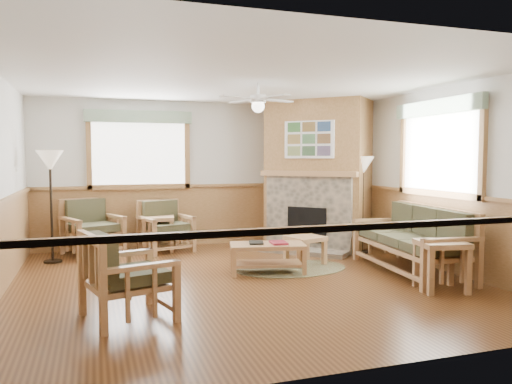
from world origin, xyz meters
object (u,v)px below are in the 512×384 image
object	(u,v)px
coffee_table	(268,258)
floor_lamp_right	(362,204)
armchair_back_left	(92,227)
footstool	(305,250)
floor_lamp_left	(51,206)
end_table_sofa	(441,266)
end_table_chairs	(158,234)
armchair_left	(128,275)
sofa	(410,240)
armchair_back_right	(166,226)

from	to	relation	value
coffee_table	floor_lamp_right	xyz separation A→B (m)	(2.09, 0.95, 0.63)
armchair_back_left	footstool	bearing A→B (deg)	-53.35
footstool	floor_lamp_right	bearing A→B (deg)	23.38
coffee_table	floor_lamp_left	distance (m)	3.54
end_table_sofa	end_table_chairs	bearing A→B (deg)	128.73
armchair_left	floor_lamp_left	bearing A→B (deg)	1.04
sofa	floor_lamp_left	size ratio (longest dim) A/B	1.16
coffee_table	end_table_sofa	distance (m)	2.36
sofa	end_table_chairs	xyz separation A→B (m)	(-3.26, 2.82, -0.17)
floor_lamp_right	coffee_table	bearing A→B (deg)	-155.50
end_table_chairs	footstool	xyz separation A→B (m)	(2.04, -1.84, -0.09)
sofa	floor_lamp_right	bearing A→B (deg)	-179.06
armchair_left	end_table_sofa	bearing A→B (deg)	-107.06
end_table_sofa	floor_lamp_left	distance (m)	5.83
armchair_back_left	armchair_left	bearing A→B (deg)	-107.68
armchair_left	coffee_table	world-z (taller)	armchair_left
armchair_left	end_table_chairs	xyz separation A→B (m)	(0.76, 3.69, -0.15)
armchair_left	coffee_table	xyz separation A→B (m)	(2.05, 1.47, -0.24)
armchair_left	end_table_chairs	bearing A→B (deg)	-27.23
footstool	sofa	bearing A→B (deg)	-39.01
sofa	end_table_chairs	distance (m)	4.32
footstool	floor_lamp_right	xyz separation A→B (m)	(1.34, 0.58, 0.63)
end_table_sofa	floor_lamp_right	size ratio (longest dim) A/B	0.37
end_table_chairs	footstool	world-z (taller)	end_table_chairs
armchair_back_left	floor_lamp_right	world-z (taller)	floor_lamp_right
coffee_table	floor_lamp_right	world-z (taller)	floor_lamp_right
armchair_back_left	coffee_table	world-z (taller)	armchair_back_left
floor_lamp_left	armchair_back_left	bearing A→B (deg)	37.36
armchair_back_right	coffee_table	xyz separation A→B (m)	(1.16, -2.15, -0.23)
armchair_back_left	armchair_left	xyz separation A→B (m)	(0.35, -3.69, -0.02)
sofa	footstool	size ratio (longest dim) A/B	4.10
sofa	armchair_back_right	distance (m)	4.17
footstool	floor_lamp_right	size ratio (longest dim) A/B	0.30
armchair_back_right	end_table_sofa	distance (m)	4.72
footstool	floor_lamp_left	distance (m)	4.06
armchair_left	floor_lamp_left	world-z (taller)	floor_lamp_left
armchair_back_right	end_table_chairs	size ratio (longest dim) A/B	1.45
end_table_sofa	footstool	xyz separation A→B (m)	(-1.00, 1.95, -0.09)
armchair_back_left	end_table_chairs	distance (m)	1.12
sofa	floor_lamp_right	size ratio (longest dim) A/B	1.23
coffee_table	end_table_chairs	world-z (taller)	end_table_chairs
armchair_back_left	floor_lamp_right	bearing A→B (deg)	-38.78
sofa	end_table_sofa	size ratio (longest dim) A/B	3.33
armchair_back_right	floor_lamp_left	bearing A→B (deg)	176.72
end_table_sofa	footstool	distance (m)	2.19
armchair_left	footstool	size ratio (longest dim) A/B	1.79
end_table_chairs	floor_lamp_right	xyz separation A→B (m)	(3.38, -1.26, 0.54)
coffee_table	end_table_chairs	bearing A→B (deg)	132.66
armchair_left	floor_lamp_right	xyz separation A→B (m)	(4.14, 2.43, 0.39)
floor_lamp_left	sofa	bearing A→B (deg)	-25.34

